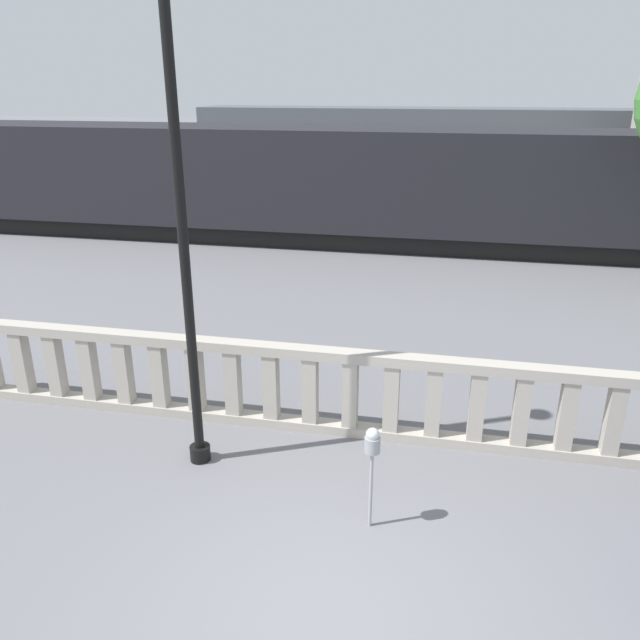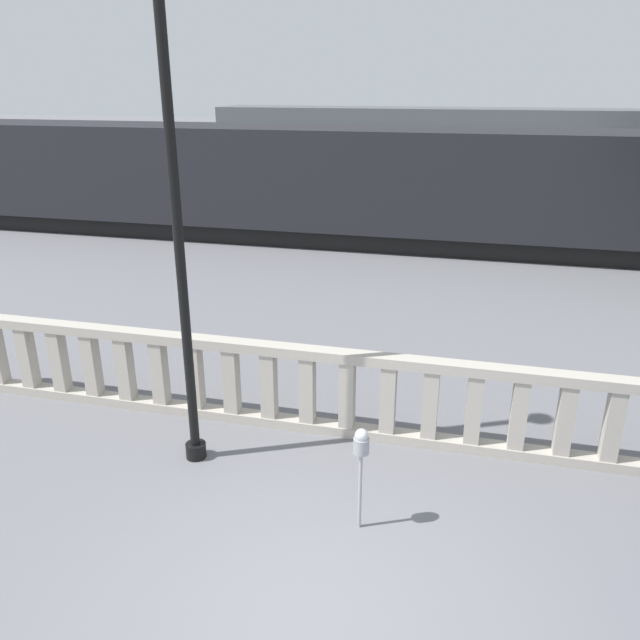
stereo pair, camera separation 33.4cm
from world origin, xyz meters
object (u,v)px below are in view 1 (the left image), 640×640
at_px(lamppost, 176,153).
at_px(train_near, 313,183).
at_px(parking_meter, 372,449).
at_px(train_far, 481,145).

relative_size(lamppost, train_near, 0.26).
relative_size(lamppost, parking_meter, 5.60).
bearing_deg(train_far, train_near, -112.50).
height_order(lamppost, train_far, lamppost).
bearing_deg(parking_meter, lamppost, 160.29).
relative_size(parking_meter, train_near, 0.05).
bearing_deg(train_far, lamppost, -99.51).
xyz_separation_m(lamppost, parking_meter, (2.33, -0.83, -2.90)).
bearing_deg(lamppost, train_near, 95.45).
bearing_deg(lamppost, train_far, 80.49).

